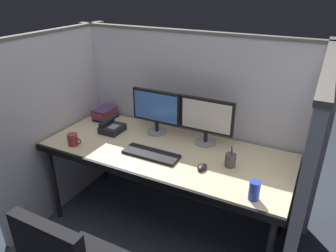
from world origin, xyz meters
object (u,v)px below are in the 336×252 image
computer_mouse (202,167)px  pen_cup (230,160)px  soda_can (254,190)px  coffee_mug (73,140)px  keyboard_main (151,154)px  desk (164,156)px  monitor_left (156,109)px  desk_phone (112,128)px  book_stack (105,114)px  monitor_right (207,118)px

computer_mouse → pen_cup: 0.21m
computer_mouse → soda_can: size_ratio=0.79×
coffee_mug → soda_can: soda_can is taller
keyboard_main → desk: bearing=65.1°
keyboard_main → coffee_mug: 0.64m
desk → coffee_mug: (-0.68, -0.25, 0.10)m
monitor_left → keyboard_main: 0.44m
keyboard_main → desk_phone: bearing=158.5°
desk → soda_can: bearing=-20.3°
keyboard_main → soda_can: (0.80, -0.16, 0.05)m
coffee_mug → book_stack: book_stack is taller
keyboard_main → monitor_right: bearing=51.7°
computer_mouse → pen_cup: (0.16, 0.13, 0.03)m
monitor_left → soda_can: 1.09m
coffee_mug → soda_can: size_ratio=1.03×
keyboard_main → soda_can: 0.82m
keyboard_main → soda_can: size_ratio=3.52×
computer_mouse → monitor_right: bearing=107.6°
monitor_right → book_stack: bearing=178.8°
computer_mouse → desk_phone: desk_phone is taller
monitor_left → keyboard_main: monitor_left is taller
pen_cup → computer_mouse: bearing=-141.7°
keyboard_main → pen_cup: (0.57, 0.13, 0.04)m
pen_cup → soda_can: bearing=-51.3°
keyboard_main → book_stack: 0.82m
computer_mouse → desk: bearing=162.2°
coffee_mug → monitor_right: bearing=28.9°
monitor_left → monitor_right: 0.44m
desk_phone → desk: bearing=-8.8°
monitor_right → desk_phone: monitor_right is taller
computer_mouse → book_stack: book_stack is taller
monitor_right → soda_can: (0.51, -0.53, -0.15)m
computer_mouse → keyboard_main: bearing=179.8°
monitor_right → coffee_mug: size_ratio=3.41×
desk → desk_phone: (-0.56, 0.09, 0.08)m
computer_mouse → book_stack: (-1.13, 0.39, 0.04)m
monitor_left → computer_mouse: size_ratio=4.48×
soda_can → coffee_mug: bearing=179.0°
desk_phone → computer_mouse: bearing=-12.4°
monitor_left → coffee_mug: monitor_left is taller
desk → computer_mouse: size_ratio=19.79×
monitor_right → computer_mouse: bearing=-72.4°
monitor_left → soda_can: (0.95, -0.52, -0.15)m
computer_mouse → coffee_mug: bearing=-172.4°
desk → pen_cup: 0.52m
monitor_right → keyboard_main: 0.51m
desk → pen_cup: size_ratio=11.70×
keyboard_main → coffee_mug: bearing=-167.5°
monitor_right → book_stack: (-1.01, 0.02, -0.16)m
desk → keyboard_main: keyboard_main is taller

